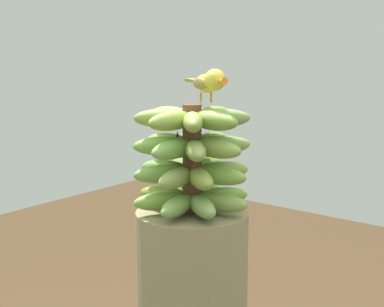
{
  "coord_description": "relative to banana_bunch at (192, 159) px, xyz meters",
  "views": [
    {
      "loc": [
        -1.09,
        -0.88,
        1.63
      ],
      "look_at": [
        0.0,
        0.0,
        1.37
      ],
      "focal_mm": 58.13,
      "sensor_mm": 36.0,
      "label": 1
    }
  ],
  "objects": [
    {
      "name": "banana_bunch",
      "position": [
        0.0,
        0.0,
        0.0
      ],
      "size": [
        0.28,
        0.28,
        0.25
      ],
      "color": "brown",
      "rests_on": "banana_tree"
    },
    {
      "name": "perched_bird",
      "position": [
        0.04,
        -0.02,
        0.18
      ],
      "size": [
        0.1,
        0.17,
        0.08
      ],
      "color": "#C68933",
      "rests_on": "banana_bunch"
    }
  ]
}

